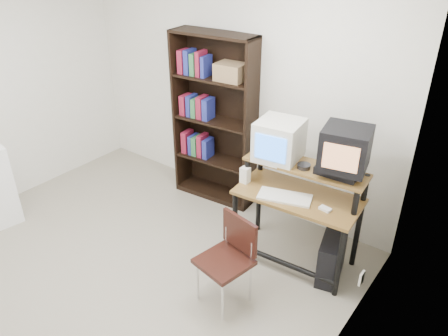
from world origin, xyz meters
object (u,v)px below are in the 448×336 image
Objects in this scene: crt_tv at (345,148)px; bookshelf at (216,118)px; computer_desk at (299,199)px; pc_tower at (332,257)px; school_chair at (230,253)px; crt_monitor at (279,140)px.

crt_tv is 1.71m from bookshelf.
crt_tv is at bearing 19.00° from computer_desk.
crt_tv is 1.04m from pc_tower.
computer_desk is 2.55× the size of crt_tv.
bookshelf reaches higher than pc_tower.
computer_desk reaches higher than pc_tower.
school_chair is 1.79m from bookshelf.
bookshelf is (-1.04, 0.40, -0.17)m from crt_monitor.
pc_tower is at bearing -7.01° from computer_desk.
school_chair is at bearing -142.18° from pc_tower.
bookshelf is at bearing 142.28° from school_chair.
crt_monitor is 1.17m from pc_tower.
bookshelf reaches higher than crt_monitor.
pc_tower is (0.68, -0.11, -0.94)m from crt_monitor.
crt_tv is at bearing 71.85° from school_chair.
computer_desk is at bearing -24.83° from crt_monitor.
pc_tower is at bearing -16.56° from crt_monitor.
crt_monitor is 0.98× the size of pc_tower.
crt_monitor is 1.13m from bookshelf.
crt_tv is 0.58× the size of school_chair.
bookshelf is at bearing 155.27° from computer_desk.
computer_desk is 0.60× the size of bookshelf.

